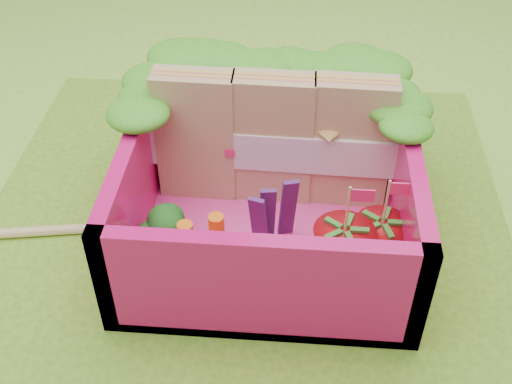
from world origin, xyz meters
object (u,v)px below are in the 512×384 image
at_px(broccoli, 166,229).
at_px(chopsticks, 55,230).
at_px(strawberry_right, 379,243).
at_px(bento_box, 269,189).
at_px(sandwich_stack, 274,140).
at_px(strawberry_left, 342,252).

distance_m(broccoli, chopsticks, 0.65).
distance_m(strawberry_right, chopsticks, 1.55).
distance_m(bento_box, sandwich_stack, 0.26).
relative_size(sandwich_stack, broccoli, 3.79).
distance_m(sandwich_stack, strawberry_right, 0.71).
xyz_separation_m(bento_box, sandwich_stack, (0.00, 0.24, 0.10)).
xyz_separation_m(sandwich_stack, chopsticks, (-1.04, -0.34, -0.36)).
distance_m(sandwich_stack, broccoli, 0.68).
distance_m(bento_box, chopsticks, 1.07).
relative_size(bento_box, broccoli, 4.04).
bearing_deg(chopsticks, sandwich_stack, 17.88).
bearing_deg(sandwich_stack, strawberry_right, -42.93).
bearing_deg(broccoli, chopsticks, 164.83).
height_order(broccoli, strawberry_left, strawberry_left).
bearing_deg(broccoli, bento_box, 30.36).
distance_m(broccoli, strawberry_right, 0.94).
height_order(sandwich_stack, strawberry_left, sandwich_stack).
xyz_separation_m(strawberry_left, strawberry_right, (0.17, 0.08, -0.01)).
xyz_separation_m(sandwich_stack, strawberry_left, (0.33, -0.54, -0.19)).
xyz_separation_m(broccoli, chopsticks, (-0.60, 0.16, -0.21)).
bearing_deg(chopsticks, bento_box, 5.27).
relative_size(bento_box, sandwich_stack, 1.07).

